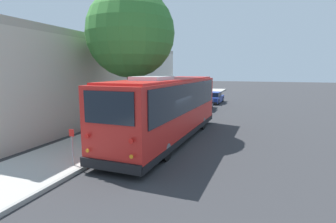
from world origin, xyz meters
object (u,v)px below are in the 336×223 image
Objects in this scene: shuttle_bus at (168,106)px; sign_post_far at (94,140)px; parked_sedan_navy at (201,104)px; sign_post_near at (72,147)px; parked_sedan_blue at (214,98)px; street_tree at (131,28)px.

shuttle_bus is 8.93× the size of sign_post_far.
parked_sedan_navy is 15.36m from sign_post_far.
sign_post_near is at bearing 180.00° from sign_post_far.
sign_post_far is (-3.89, 2.08, -1.11)m from shuttle_bus.
shuttle_bus reaches higher than parked_sedan_navy.
parked_sedan_navy is 5.86m from parked_sedan_blue.
sign_post_far reaches higher than parked_sedan_blue.
shuttle_bus is 2.46× the size of parked_sedan_blue.
shuttle_bus is 8.01× the size of sign_post_near.
parked_sedan_navy is 16.73m from sign_post_near.
street_tree is 6.51× the size of sign_post_near.
parked_sedan_blue is 3.63× the size of sign_post_far.
shuttle_bus is 5.75m from sign_post_near.
street_tree is 7.79m from sign_post_far.
sign_post_far is (-15.29, 1.41, 0.17)m from parked_sedan_navy.
parked_sedan_blue is at bearing -4.27° from sign_post_near.
parked_sedan_navy is at bearing -4.83° from sign_post_near.
parked_sedan_navy is at bearing -12.59° from street_tree.
street_tree is at bearing 8.44° from sign_post_far.
street_tree is at bearing 6.74° from sign_post_near.
shuttle_bus is 11.49m from parked_sedan_navy.
sign_post_far is (-5.40, -0.80, -5.56)m from street_tree.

